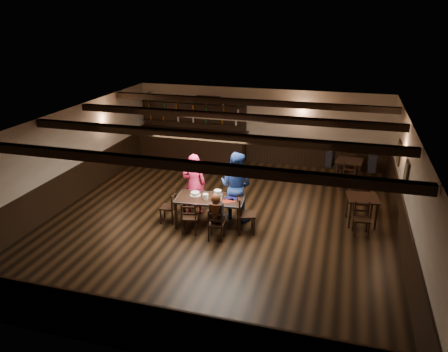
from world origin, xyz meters
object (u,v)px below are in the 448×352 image
(man_blue, at_px, (236,186))
(cake, at_px, (195,194))
(chair_near_right, at_px, (216,223))
(chair_near_left, at_px, (189,216))
(woman_pink, at_px, (194,184))
(dining_table, at_px, (210,200))
(bar_counter, at_px, (192,140))

(man_blue, xyz_separation_m, cake, (-0.96, -0.50, -0.14))
(chair_near_right, distance_m, man_blue, 1.41)
(chair_near_right, bearing_deg, chair_near_left, 169.73)
(man_blue, bearing_deg, chair_near_right, 97.12)
(chair_near_left, relative_size, cake, 2.99)
(chair_near_right, bearing_deg, woman_pink, 127.88)
(dining_table, xyz_separation_m, woman_pink, (-0.62, 0.53, 0.18))
(dining_table, distance_m, cake, 0.45)
(cake, bearing_deg, woman_pink, 112.61)
(chair_near_left, distance_m, bar_counter, 5.96)
(chair_near_right, bearing_deg, bar_counter, 114.83)
(man_blue, bearing_deg, cake, 41.44)
(cake, relative_size, bar_counter, 0.07)
(chair_near_right, height_order, woman_pink, woman_pink)
(cake, bearing_deg, dining_table, -8.09)
(chair_near_left, bearing_deg, cake, 96.58)
(cake, xyz_separation_m, bar_counter, (-1.86, 4.94, -0.07))
(dining_table, bearing_deg, bar_counter, 114.56)
(bar_counter, bearing_deg, woman_pink, -69.61)
(woman_pink, relative_size, man_blue, 0.92)
(chair_near_right, xyz_separation_m, cake, (-0.81, 0.82, 0.32))
(cake, bearing_deg, chair_near_left, -83.42)
(dining_table, distance_m, woman_pink, 0.84)
(woman_pink, height_order, cake, woman_pink)
(man_blue, xyz_separation_m, bar_counter, (-2.82, 4.44, -0.20))
(chair_near_left, xyz_separation_m, woman_pink, (-0.28, 1.16, 0.37))
(man_blue, relative_size, bar_counter, 0.44)
(man_blue, bearing_deg, chair_near_left, 67.21)
(dining_table, bearing_deg, chair_near_left, -119.14)
(dining_table, height_order, bar_counter, bar_counter)
(dining_table, xyz_separation_m, man_blue, (0.53, 0.57, 0.24))
(dining_table, xyz_separation_m, cake, (-0.43, 0.06, 0.11))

